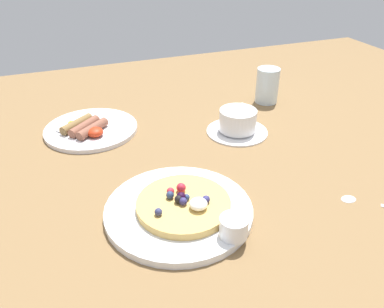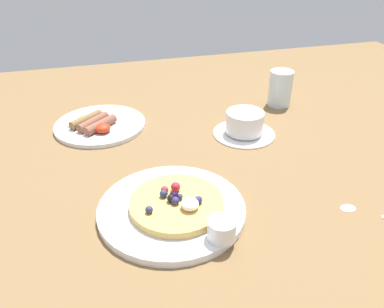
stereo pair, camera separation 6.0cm
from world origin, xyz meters
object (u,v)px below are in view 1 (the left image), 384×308
at_px(coffee_saucer, 237,131).
at_px(teaspoon, 375,203).
at_px(pancake_plate, 179,210).
at_px(breakfast_plate, 91,129).
at_px(water_glass, 267,85).
at_px(syrup_ramekin, 233,227).
at_px(coffee_cup, 238,119).

height_order(coffee_saucer, teaspoon, coffee_saucer).
bearing_deg(coffee_saucer, teaspoon, -72.51).
relative_size(pancake_plate, breakfast_plate, 1.16).
bearing_deg(breakfast_plate, water_glass, 0.68).
distance_m(pancake_plate, teaspoon, 0.35).
xyz_separation_m(syrup_ramekin, water_glass, (0.33, 0.47, 0.02)).
xyz_separation_m(syrup_ramekin, coffee_saucer, (0.17, 0.33, -0.03)).
xyz_separation_m(syrup_ramekin, breakfast_plate, (-0.15, 0.46, -0.03)).
bearing_deg(coffee_saucer, pancake_plate, -134.48).
relative_size(coffee_cup, teaspoon, 0.74).
xyz_separation_m(coffee_saucer, water_glass, (0.16, 0.14, 0.04)).
height_order(syrup_ramekin, coffee_cup, coffee_cup).
xyz_separation_m(pancake_plate, teaspoon, (0.34, -0.10, -0.00)).
bearing_deg(coffee_cup, breakfast_plate, 158.31).
xyz_separation_m(breakfast_plate, water_glass, (0.48, 0.01, 0.04)).
bearing_deg(water_glass, teaspoon, -96.34).
bearing_deg(syrup_ramekin, coffee_cup, 62.06).
distance_m(coffee_saucer, coffee_cup, 0.03).
distance_m(teaspoon, water_glass, 0.48).
xyz_separation_m(breakfast_plate, coffee_cup, (0.33, -0.13, 0.03)).
relative_size(breakfast_plate, teaspoon, 1.57).
height_order(coffee_cup, teaspoon, coffee_cup).
xyz_separation_m(coffee_cup, water_glass, (0.16, 0.14, 0.01)).
height_order(coffee_cup, water_glass, water_glass).
distance_m(syrup_ramekin, breakfast_plate, 0.48).
bearing_deg(coffee_saucer, syrup_ramekin, -117.91).
height_order(breakfast_plate, water_glass, water_glass).
bearing_deg(pancake_plate, teaspoon, -16.94).
bearing_deg(teaspoon, coffee_cup, 107.31).
height_order(teaspoon, water_glass, water_glass).
xyz_separation_m(coffee_cup, teaspoon, (0.10, -0.34, -0.03)).
relative_size(pancake_plate, coffee_saucer, 1.74).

